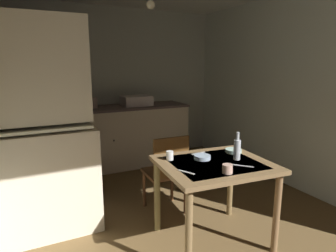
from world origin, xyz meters
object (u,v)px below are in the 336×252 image
at_px(mug_dark, 227,169).
at_px(hutch_cabinet, 35,137).
at_px(mixing_bowl_counter, 73,107).
at_px(dining_table, 214,174).
at_px(chair_far_side, 167,172).
at_px(hand_pump, 70,97).
at_px(serving_bowl_wide, 233,151).
at_px(sink_basin, 136,100).
at_px(glass_bottle, 237,149).

bearing_deg(mug_dark, hutch_cabinet, 139.78).
xyz_separation_m(mixing_bowl_counter, dining_table, (0.81, -2.25, -0.35)).
bearing_deg(dining_table, chair_far_side, 102.95).
xyz_separation_m(hand_pump, chair_far_side, (0.68, -1.71, -0.64)).
distance_m(mixing_bowl_counter, serving_bowl_wide, 2.39).
height_order(sink_basin, serving_bowl_wide, sink_basin).
xyz_separation_m(hand_pump, glass_bottle, (1.04, -2.37, -0.26)).
relative_size(hutch_cabinet, mug_dark, 24.54).
relative_size(mixing_bowl_counter, chair_far_side, 0.25).
relative_size(serving_bowl_wide, mug_dark, 1.92).
distance_m(sink_basin, mug_dark, 2.57).
distance_m(hutch_cabinet, dining_table, 1.62).
relative_size(chair_far_side, serving_bowl_wide, 5.57).
height_order(dining_table, glass_bottle, glass_bottle).
height_order(mixing_bowl_counter, glass_bottle, mixing_bowl_counter).
bearing_deg(sink_basin, mixing_bowl_counter, -177.01).
distance_m(chair_far_side, mug_dark, 0.94).
distance_m(hand_pump, mug_dark, 2.73).
distance_m(mixing_bowl_counter, mug_dark, 2.62).
xyz_separation_m(chair_far_side, mug_dark, (0.08, -0.89, 0.31)).
relative_size(dining_table, mug_dark, 12.35).
height_order(chair_far_side, mug_dark, chair_far_side).
distance_m(hand_pump, chair_far_side, 1.95).
distance_m(hutch_cabinet, mug_dark, 1.70).
distance_m(sink_basin, glass_bottle, 2.33).
height_order(hutch_cabinet, hand_pump, hutch_cabinet).
distance_m(hutch_cabinet, chair_far_side, 1.31).
xyz_separation_m(hand_pump, mug_dark, (0.76, -2.60, -0.33)).
xyz_separation_m(dining_table, serving_bowl_wide, (0.33, 0.16, 0.12)).
xyz_separation_m(hutch_cabinet, sink_basin, (1.50, 1.46, 0.09)).
distance_m(chair_far_side, glass_bottle, 0.84).
distance_m(mixing_bowl_counter, glass_bottle, 2.50).
distance_m(chair_far_side, serving_bowl_wide, 0.73).
bearing_deg(mixing_bowl_counter, chair_far_side, -67.79).
height_order(hand_pump, serving_bowl_wide, hand_pump).
xyz_separation_m(sink_basin, serving_bowl_wide, (0.18, -2.14, -0.26)).
height_order(serving_bowl_wide, mug_dark, mug_dark).
relative_size(sink_basin, chair_far_side, 0.51).
distance_m(mixing_bowl_counter, chair_far_side, 1.82).
relative_size(hand_pump, chair_far_side, 0.45).
height_order(mixing_bowl_counter, chair_far_side, mixing_bowl_counter).
bearing_deg(serving_bowl_wide, mug_dark, -133.43).
height_order(sink_basin, glass_bottle, sink_basin).
distance_m(hutch_cabinet, sink_basin, 2.10).
bearing_deg(serving_bowl_wide, chair_far_side, 135.21).
height_order(sink_basin, mixing_bowl_counter, sink_basin).
bearing_deg(hutch_cabinet, hand_pump, 70.55).
bearing_deg(mixing_bowl_counter, glass_bottle, -65.78).
distance_m(hand_pump, serving_bowl_wide, 2.49).
xyz_separation_m(dining_table, mug_dark, (-0.06, -0.25, 0.14)).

